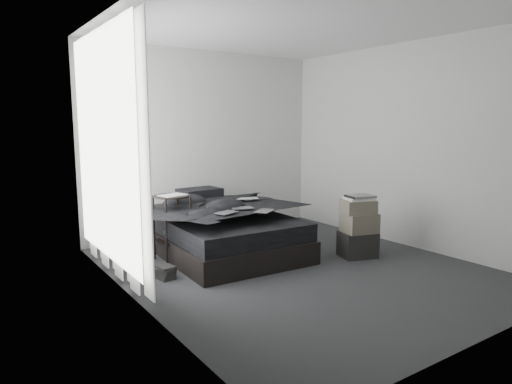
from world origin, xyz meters
TOP-DOWN VIEW (x-y plane):
  - floor at (0.00, 0.00)m, footprint 3.60×4.20m
  - ceiling at (0.00, 0.00)m, footprint 3.60×4.20m
  - wall_back at (0.00, 2.10)m, footprint 3.60×0.01m
  - wall_front at (0.00, -2.10)m, footprint 3.60×0.01m
  - wall_left at (-1.80, 0.00)m, footprint 0.01×4.20m
  - wall_right at (1.80, 0.00)m, footprint 0.01×4.20m
  - window_left at (-1.78, 0.90)m, footprint 0.02×2.00m
  - curtain_left at (-1.73, 0.90)m, footprint 0.06×2.12m
  - bed at (-0.38, 0.94)m, footprint 1.54×1.98m
  - mattress at (-0.38, 0.94)m, footprint 1.48×1.92m
  - duvet at (-0.38, 0.89)m, footprint 1.49×1.70m
  - pillow_lower at (-0.40, 1.69)m, footprint 0.59×0.42m
  - pillow_upper at (-0.33, 1.66)m, footprint 0.56×0.41m
  - laptop at (-0.03, 0.97)m, footprint 0.36×0.29m
  - comic_a at (-0.64, 0.44)m, footprint 0.28×0.23m
  - comic_b at (-0.35, 0.56)m, footprint 0.27×0.21m
  - comic_c at (-0.24, 0.28)m, footprint 0.29×0.26m
  - side_stand at (-1.00, 1.06)m, footprint 0.44×0.44m
  - papers at (-0.99, 1.05)m, footprint 0.33×0.28m
  - floor_books at (-1.35, 0.49)m, footprint 0.20×0.24m
  - box_lower at (0.88, -0.07)m, footprint 0.49×0.43m
  - box_mid at (0.89, -0.08)m, footprint 0.44×0.38m
  - box_upper at (0.87, -0.07)m, footprint 0.44×0.40m
  - art_book_white at (0.88, -0.07)m, footprint 0.37×0.33m
  - art_book_snake at (0.89, -0.08)m, footprint 0.34×0.30m

SIDE VIEW (x-z plane):
  - floor at x=0.00m, z-range -0.01..0.01m
  - floor_books at x=-1.35m, z-range 0.00..0.14m
  - bed at x=-0.38m, z-range 0.00..0.26m
  - box_lower at x=0.88m, z-range 0.00..0.30m
  - mattress at x=-0.38m, z-range 0.26..0.47m
  - side_stand at x=-1.00m, z-range 0.00..0.76m
  - box_mid at x=0.89m, z-range 0.30..0.53m
  - pillow_lower at x=-0.40m, z-range 0.47..0.60m
  - duvet at x=-0.38m, z-range 0.47..0.69m
  - box_upper at x=0.87m, z-range 0.53..0.69m
  - pillow_upper at x=-0.33m, z-range 0.60..0.72m
  - comic_a at x=-0.64m, z-range 0.69..0.70m
  - comic_b at x=-0.35m, z-range 0.70..0.70m
  - laptop at x=-0.03m, z-range 0.69..0.71m
  - art_book_white at x=0.88m, z-range 0.69..0.72m
  - comic_c at x=-0.24m, z-range 0.70..0.71m
  - art_book_snake at x=0.89m, z-range 0.72..0.75m
  - papers at x=-0.99m, z-range 0.76..0.77m
  - curtain_left at x=-1.73m, z-range 0.04..2.52m
  - wall_back at x=0.00m, z-range 0.00..2.60m
  - wall_front at x=0.00m, z-range 0.00..2.60m
  - wall_left at x=-1.80m, z-range 0.00..2.60m
  - wall_right at x=1.80m, z-range 0.00..2.60m
  - window_left at x=-1.78m, z-range 0.20..2.50m
  - ceiling at x=0.00m, z-range 2.60..2.60m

